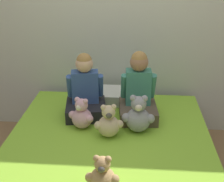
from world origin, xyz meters
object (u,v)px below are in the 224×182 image
(teddy_bear_held_by_left_child, at_px, (82,115))
(pillow_at_headboard, at_px, (115,96))
(teddy_bear_at_foot_of_bed, at_px, (103,176))
(bed, at_px, (108,168))
(child_on_left, at_px, (85,93))
(child_on_right, at_px, (138,93))
(teddy_bear_held_by_right_child, at_px, (138,116))
(teddy_bear_between_children, at_px, (109,123))

(teddy_bear_held_by_left_child, bearing_deg, pillow_at_headboard, 86.86)
(teddy_bear_at_foot_of_bed, height_order, pillow_at_headboard, teddy_bear_at_foot_of_bed)
(bed, bearing_deg, teddy_bear_held_by_left_child, 135.27)
(teddy_bear_held_by_left_child, bearing_deg, child_on_left, 111.96)
(child_on_right, xyz_separation_m, teddy_bear_held_by_right_child, (0.00, -0.26, -0.10))
(bed, bearing_deg, child_on_right, 64.73)
(pillow_at_headboard, bearing_deg, teddy_bear_at_foot_of_bed, -89.53)
(bed, distance_m, teddy_bear_held_by_left_child, 0.49)
(child_on_left, bearing_deg, teddy_bear_held_by_right_child, -36.61)
(child_on_left, xyz_separation_m, teddy_bear_at_foot_of_bed, (0.26, -1.00, -0.11))
(child_on_left, bearing_deg, child_on_right, -7.99)
(pillow_at_headboard, bearing_deg, teddy_bear_held_by_right_child, -67.51)
(teddy_bear_at_foot_of_bed, relative_size, pillow_at_headboard, 0.51)
(child_on_left, height_order, teddy_bear_held_by_right_child, child_on_left)
(child_on_left, height_order, teddy_bear_held_by_left_child, child_on_left)
(bed, xyz_separation_m, child_on_right, (0.23, 0.49, 0.46))
(teddy_bear_at_foot_of_bed, bearing_deg, pillow_at_headboard, 92.92)
(child_on_right, xyz_separation_m, teddy_bear_at_foot_of_bed, (-0.22, -1.00, -0.12))
(teddy_bear_held_by_right_child, xyz_separation_m, pillow_at_headboard, (-0.23, 0.56, -0.08))
(child_on_left, relative_size, pillow_at_headboard, 1.14)
(teddy_bear_held_by_left_child, distance_m, teddy_bear_held_by_right_child, 0.48)
(teddy_bear_held_by_right_child, xyz_separation_m, teddy_bear_at_foot_of_bed, (-0.22, -0.74, -0.03))
(pillow_at_headboard, bearing_deg, child_on_right, -52.53)
(child_on_left, height_order, teddy_bear_at_foot_of_bed, child_on_left)
(bed, bearing_deg, pillow_at_headboard, 90.00)
(bed, xyz_separation_m, pillow_at_headboard, (0.00, 0.79, 0.28))
(child_on_right, xyz_separation_m, teddy_bear_held_by_left_child, (-0.48, -0.24, -0.12))
(teddy_bear_held_by_right_child, distance_m, pillow_at_headboard, 0.62)
(teddy_bear_between_children, relative_size, pillow_at_headboard, 0.56)
(pillow_at_headboard, bearing_deg, bed, -90.00)
(child_on_right, relative_size, teddy_bear_between_children, 2.14)
(teddy_bear_between_children, bearing_deg, pillow_at_headboard, 78.67)
(teddy_bear_between_children, height_order, teddy_bear_at_foot_of_bed, teddy_bear_between_children)
(pillow_at_headboard, bearing_deg, teddy_bear_held_by_left_child, -114.32)
(child_on_left, distance_m, teddy_bear_at_foot_of_bed, 1.04)
(child_on_left, xyz_separation_m, pillow_at_headboard, (0.25, 0.31, -0.16))
(teddy_bear_held_by_right_child, bearing_deg, child_on_left, 152.24)
(child_on_left, bearing_deg, bed, -71.21)
(bed, bearing_deg, teddy_bear_between_children, 92.66)
(child_on_right, relative_size, teddy_bear_held_by_right_child, 1.86)
(bed, relative_size, child_on_right, 3.18)
(child_on_left, xyz_separation_m, teddy_bear_between_children, (0.24, -0.36, -0.10))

